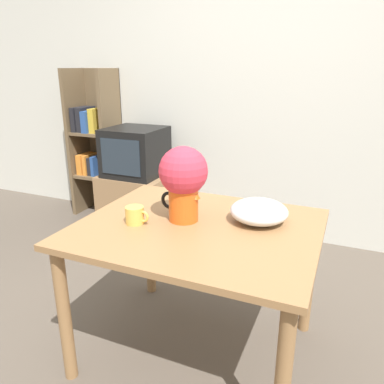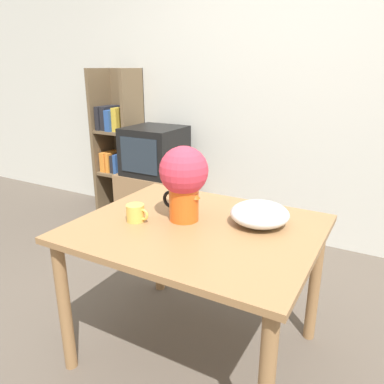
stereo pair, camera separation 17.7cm
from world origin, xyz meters
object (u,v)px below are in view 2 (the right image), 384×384
at_px(flower_vase, 184,178).
at_px(tv_set, 155,151).
at_px(coffee_mug, 136,213).
at_px(white_bowl, 260,214).

height_order(flower_vase, tv_set, flower_vase).
xyz_separation_m(flower_vase, coffee_mug, (-0.20, -0.13, -0.17)).
bearing_deg(tv_set, coffee_mug, -58.68).
height_order(white_bowl, tv_set, tv_set).
relative_size(white_bowl, tv_set, 0.58).
xyz_separation_m(flower_vase, white_bowl, (0.34, 0.12, -0.16)).
bearing_deg(tv_set, flower_vase, -50.23).
relative_size(coffee_mug, tv_set, 0.25).
distance_m(coffee_mug, white_bowl, 0.59).
distance_m(flower_vase, tv_set, 1.60).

